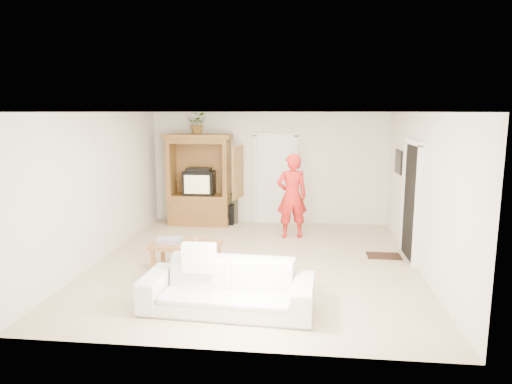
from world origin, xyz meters
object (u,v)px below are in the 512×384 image
sofa (228,286)px  armoire (200,186)px  coffee_table (186,246)px  man (292,196)px

sofa → armoire: bearing=110.4°
armoire → coffee_table: (0.46, -3.05, -0.54)m
coffee_table → armoire: bearing=100.5°
armoire → man: bearing=-23.8°
man → sofa: 3.78m
man → sofa: bearing=66.2°
man → coffee_table: size_ratio=1.50×
man → sofa: man is taller
man → sofa: size_ratio=0.78×
armoire → coffee_table: 3.13m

